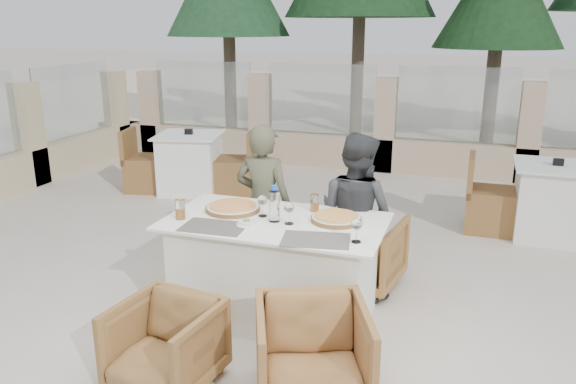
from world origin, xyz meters
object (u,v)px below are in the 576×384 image
(pizza_left, at_px, (233,207))
(diner_left, at_px, (264,204))
(dining_table, at_px, (275,269))
(armchair_near_left, at_px, (165,345))
(olive_dish, at_px, (247,222))
(bg_table_b, at_px, (553,202))
(wine_glass_near, at_px, (289,212))
(beer_glass_left, at_px, (180,209))
(wine_glass_corner, at_px, (357,229))
(beer_glass_right, at_px, (315,203))
(wine_glass_centre, at_px, (263,205))
(armchair_far_right, at_px, (361,251))
(bg_table_a, at_px, (190,163))
(armchair_far_left, at_px, (265,246))
(armchair_near_right, at_px, (313,355))
(water_bottle, at_px, (274,204))
(diner_right, at_px, (355,215))
(pizza_right, at_px, (336,218))

(pizza_left, distance_m, diner_left, 0.51)
(dining_table, height_order, armchair_near_left, dining_table)
(olive_dish, xyz_separation_m, bg_table_b, (2.32, 2.64, -0.41))
(wine_glass_near, distance_m, beer_glass_left, 0.80)
(olive_dish, bearing_deg, wine_glass_corner, -5.16)
(wine_glass_near, distance_m, beer_glass_right, 0.35)
(wine_glass_corner, height_order, armchair_near_left, wine_glass_corner)
(beer_glass_left, bearing_deg, wine_glass_centre, 23.71)
(wine_glass_centre, xyz_separation_m, olive_dish, (-0.04, -0.22, -0.07))
(armchair_far_right, relative_size, bg_table_b, 0.41)
(armchair_near_left, height_order, bg_table_b, bg_table_b)
(dining_table, bearing_deg, diner_left, 118.00)
(bg_table_a, bearing_deg, armchair_far_left, -61.93)
(armchair_near_right, bearing_deg, beer_glass_left, 127.44)
(beer_glass_left, bearing_deg, armchair_far_left, 67.25)
(pizza_left, relative_size, armchair_far_right, 0.63)
(water_bottle, xyz_separation_m, olive_dish, (-0.16, -0.14, -0.11))
(bg_table_a, height_order, bg_table_b, same)
(pizza_left, relative_size, bg_table_b, 0.25)
(beer_glass_right, bearing_deg, water_bottle, -123.90)
(wine_glass_centre, xyz_separation_m, armchair_far_left, (-0.21, 0.58, -0.58))
(wine_glass_corner, xyz_separation_m, bg_table_a, (-2.85, 3.03, -0.48))
(pizza_left, bearing_deg, diner_left, 82.80)
(wine_glass_centre, relative_size, armchair_near_left, 0.31)
(bg_table_b, bearing_deg, armchair_near_left, -125.44)
(diner_left, xyz_separation_m, bg_table_a, (-1.88, 2.19, -0.30))
(diner_left, bearing_deg, diner_right, -179.97)
(armchair_far_left, relative_size, bg_table_a, 0.37)
(wine_glass_corner, height_order, beer_glass_right, wine_glass_corner)
(beer_glass_right, height_order, diner_left, diner_left)
(pizza_left, height_order, bg_table_a, pizza_left)
(diner_left, xyz_separation_m, bg_table_b, (2.48, 1.88, -0.30))
(beer_glass_right, bearing_deg, armchair_far_left, 148.09)
(olive_dish, distance_m, bg_table_a, 3.62)
(armchair_far_right, bearing_deg, armchair_near_left, 74.01)
(wine_glass_near, distance_m, armchair_far_left, 1.00)
(pizza_left, distance_m, wine_glass_corner, 1.09)
(armchair_far_right, bearing_deg, pizza_right, 92.54)
(wine_glass_corner, relative_size, beer_glass_left, 1.26)
(wine_glass_near, relative_size, wine_glass_corner, 1.00)
(wine_glass_corner, relative_size, armchair_far_right, 0.28)
(armchair_near_right, height_order, diner_left, diner_left)
(armchair_far_left, bearing_deg, armchair_near_left, 110.65)
(armchair_near_right, bearing_deg, dining_table, 99.02)
(pizza_right, bearing_deg, beer_glass_left, -164.20)
(beer_glass_right, bearing_deg, pizza_left, -162.92)
(wine_glass_centre, distance_m, armchair_far_right, 1.08)
(pizza_right, bearing_deg, armchair_far_right, 82.91)
(dining_table, distance_m, armchair_near_left, 1.09)
(beer_glass_right, height_order, diner_right, diner_right)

